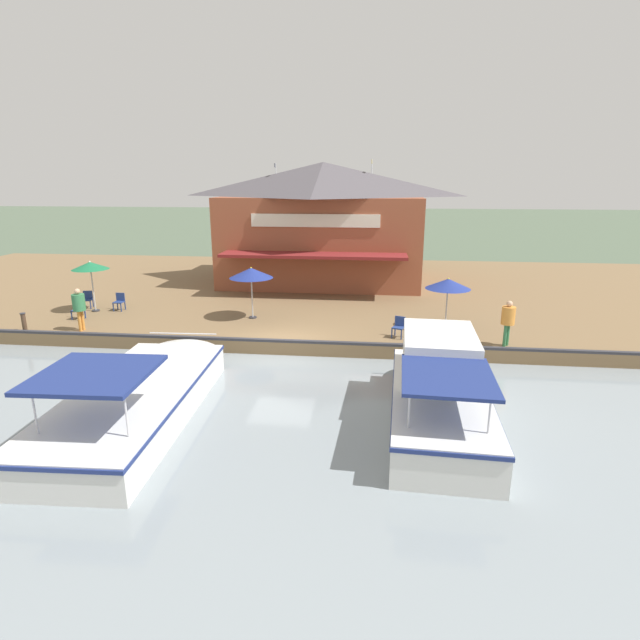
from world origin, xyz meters
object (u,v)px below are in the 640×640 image
Objects in this scene: patio_umbrella_far_corner at (251,273)px; motorboat_second_along at (147,390)px; tree_downstream_bank at (376,212)px; waterfront_restaurant at (323,222)px; person_mid_patio at (79,304)px; person_near_entrance at (508,318)px; motorboat_distant_upstream at (438,386)px; patio_umbrella_by_entrance at (448,284)px; patio_umbrella_mid_patio_left at (90,266)px; tree_upstream_bank at (308,207)px; mooring_post at (24,322)px; cafe_chair_far_corner_seat at (79,309)px; cafe_chair_facing_river at (399,326)px; cafe_chair_beside_entrance at (87,299)px; cafe_chair_back_row_seat at (119,301)px.

motorboat_second_along is at bearing -8.08° from patio_umbrella_far_corner.
patio_umbrella_far_corner is 0.39× the size of tree_downstream_bank.
waterfront_restaurant is 6.79× the size of person_mid_patio.
person_near_entrance is (2.85, 10.70, -0.98)m from patio_umbrella_far_corner.
patio_umbrella_by_entrance is at bearing 171.15° from motorboat_distant_upstream.
motorboat_second_along is at bearing -86.41° from motorboat_distant_upstream.
tree_upstream_bank is (-13.06, 8.71, 2.16)m from patio_umbrella_mid_patio_left.
person_near_entrance is (12.43, 8.45, -2.56)m from waterfront_restaurant.
person_near_entrance is 2.26× the size of mooring_post.
person_near_entrance is (3.21, 18.66, -1.10)m from patio_umbrella_mid_patio_left.
mooring_post is (2.53, -17.82, -1.53)m from patio_umbrella_by_entrance.
person_near_entrance is 0.19× the size of motorboat_second_along.
patio_umbrella_mid_patio_left is 17.69m from motorboat_distant_upstream.
person_mid_patio is at bearing -109.86° from motorboat_distant_upstream.
tree_upstream_bank is (-14.46, 8.67, 3.91)m from cafe_chair_far_corner_seat.
person_near_entrance is at bearing 80.97° from cafe_chair_facing_river.
person_mid_patio is at bearing 27.28° from cafe_chair_beside_entrance.
waterfront_restaurant is at bearing -163.18° from motorboat_distant_upstream.
cafe_chair_far_corner_seat is at bearing -30.95° from tree_upstream_bank.
motorboat_second_along is (5.65, -11.91, -1.11)m from person_near_entrance.
patio_umbrella_mid_patio_left is at bearing 51.12° from cafe_chair_beside_entrance.
waterfront_restaurant is at bearing -159.60° from cafe_chair_facing_river.
motorboat_second_along is (7.90, -9.90, -1.91)m from patio_umbrella_by_entrance.
motorboat_distant_upstream is (8.89, 16.22, -0.13)m from cafe_chair_beside_entrance.
cafe_chair_beside_entrance is 0.09× the size of motorboat_second_along.
patio_umbrella_far_corner reaches higher than patio_umbrella_by_entrance.
person_mid_patio is 18.15m from tree_upstream_bank.
cafe_chair_back_row_seat is (-0.67, -6.85, -1.64)m from patio_umbrella_far_corner.
motorboat_second_along is (5.71, 5.54, -1.13)m from person_mid_patio.
cafe_chair_far_corner_seat is 0.09× the size of motorboat_second_along.
motorboat_second_along is at bearing 38.33° from cafe_chair_beside_entrance.
cafe_chair_far_corner_seat is 0.14× the size of tree_downstream_bank.
cafe_chair_beside_entrance is at bearing -37.07° from tree_upstream_bank.
motorboat_second_along reaches higher than cafe_chair_facing_river.
patio_umbrella_by_entrance is 16.68m from cafe_chair_far_corner_seat.
patio_umbrella_far_corner is at bearing -93.90° from patio_umbrella_by_entrance.
patio_umbrella_mid_patio_left is 2.90× the size of cafe_chair_back_row_seat.
patio_umbrella_mid_patio_left is 19.36m from tree_downstream_bank.
mooring_post is at bearing -30.08° from cafe_chair_far_corner_seat.
cafe_chair_back_row_seat is (-1.27, -15.54, -1.46)m from patio_umbrella_by_entrance.
tree_upstream_bank is at bearing 142.93° from cafe_chair_beside_entrance.
tree_downstream_bank is at bearing 98.64° from tree_upstream_bank.
patio_umbrella_mid_patio_left reaches higher than motorboat_distant_upstream.
mooring_post is 0.13× the size of tree_downstream_bank.
motorboat_second_along is (8.50, -1.21, -2.09)m from patio_umbrella_far_corner.
mooring_post is (0.92, -15.75, -0.07)m from cafe_chair_facing_river.
patio_umbrella_by_entrance reaches higher than person_near_entrance.
cafe_chair_back_row_seat is 17.91m from person_near_entrance.
person_mid_patio is at bearing -67.59° from patio_umbrella_far_corner.
tree_downstream_bank is at bearing -176.15° from cafe_chair_facing_river.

